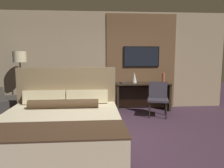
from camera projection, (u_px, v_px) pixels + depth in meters
ground_plane at (111, 142)px, 4.00m from camera, size 16.00×16.00×0.00m
wall_back_tv_panel at (109, 61)px, 6.38m from camera, size 7.20×0.09×2.80m
bed at (60, 128)px, 3.71m from camera, size 2.06×2.24×1.32m
desk at (142, 92)px, 6.28m from camera, size 1.54×0.54×0.79m
tv at (141, 57)px, 6.37m from camera, size 1.05×0.04×0.59m
desk_chair at (158, 96)px, 5.65m from camera, size 0.62×0.62×0.88m
armchair_by_window at (11, 110)px, 5.26m from camera, size 0.85×0.86×0.79m
floor_lamp at (20, 62)px, 5.73m from camera, size 0.34×0.34×1.67m
vase_tall at (134, 77)px, 6.27m from camera, size 0.14×0.14×0.30m
vase_short at (163, 78)px, 6.24m from camera, size 0.08×0.08×0.28m
book at (124, 83)px, 6.16m from camera, size 0.26×0.22×0.03m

